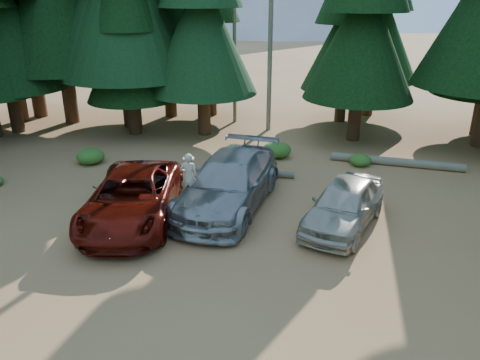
{
  "coord_description": "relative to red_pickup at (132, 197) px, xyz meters",
  "views": [
    {
      "loc": [
        1.7,
        -10.26,
        7.03
      ],
      "look_at": [
        0.29,
        3.95,
        1.25
      ],
      "focal_mm": 35.0,
      "sensor_mm": 36.0,
      "label": 1
    }
  ],
  "objects": [
    {
      "name": "ground",
      "position": [
        3.16,
        -3.21,
        -0.8
      ],
      "size": [
        160.0,
        160.0,
        0.0
      ],
      "primitive_type": "plane",
      "color": "#9C6942",
      "rests_on": "ground"
    },
    {
      "name": "forest_belt_north",
      "position": [
        3.16,
        11.79,
        -0.8
      ],
      "size": [
        36.0,
        7.0,
        22.0
      ],
      "primitive_type": null,
      "color": "black",
      "rests_on": "ground"
    },
    {
      "name": "snag_front",
      "position": [
        3.96,
        11.29,
        5.2
      ],
      "size": [
        0.24,
        0.24,
        12.0
      ],
      "primitive_type": "cylinder",
      "color": "#706B59",
      "rests_on": "ground"
    },
    {
      "name": "snag_back",
      "position": [
        1.96,
        12.79,
        4.2
      ],
      "size": [
        0.2,
        0.2,
        10.0
      ],
      "primitive_type": "cylinder",
      "color": "#706B59",
      "rests_on": "ground"
    },
    {
      "name": "red_pickup",
      "position": [
        0.0,
        0.0,
        0.0
      ],
      "size": [
        3.14,
        5.99,
        1.61
      ],
      "primitive_type": "imported",
      "rotation": [
        0.0,
        0.0,
        0.08
      ],
      "color": "#580E07",
      "rests_on": "ground"
    },
    {
      "name": "silver_minivan_center",
      "position": [
        3.01,
        1.33,
        0.09
      ],
      "size": [
        3.72,
        6.55,
        1.79
      ],
      "primitive_type": "imported",
      "rotation": [
        0.0,
        0.0,
        -0.21
      ],
      "color": "#999CA0",
      "rests_on": "ground"
    },
    {
      "name": "silver_minivan_right",
      "position": [
        6.84,
        0.23,
        -0.05
      ],
      "size": [
        3.4,
        4.77,
        1.51
      ],
      "primitive_type": "imported",
      "rotation": [
        0.0,
        0.0,
        -0.41
      ],
      "color": "#B8B4A4",
      "rests_on": "ground"
    },
    {
      "name": "frisbee_player",
      "position": [
        1.81,
        0.47,
        0.6
      ],
      "size": [
        0.62,
        0.45,
        1.63
      ],
      "rotation": [
        0.0,
        0.0,
        3.06
      ],
      "color": "beige",
      "rests_on": "ground"
    },
    {
      "name": "log_left",
      "position": [
        3.32,
        4.33,
        -0.66
      ],
      "size": [
        4.02,
        0.49,
        0.29
      ],
      "primitive_type": "cylinder",
      "rotation": [
        0.0,
        1.57,
        -0.05
      ],
      "color": "#706B59",
      "rests_on": "ground"
    },
    {
      "name": "log_mid",
      "position": [
        1.65,
        4.44,
        -0.68
      ],
      "size": [
        2.91,
        1.13,
        0.25
      ],
      "primitive_type": "cylinder",
      "rotation": [
        0.0,
        1.57,
        -0.31
      ],
      "color": "#706B59",
      "rests_on": "ground"
    },
    {
      "name": "log_right",
      "position": [
        9.71,
        6.13,
        -0.63
      ],
      "size": [
        5.54,
        1.41,
        0.36
      ],
      "primitive_type": "cylinder",
      "rotation": [
        0.0,
        1.57,
        -0.19
      ],
      "color": "#706B59",
      "rests_on": "ground"
    },
    {
      "name": "shrub_far_left",
      "position": [
        -3.57,
        5.14,
        -0.47
      ],
      "size": [
        1.21,
        1.21,
        0.67
      ],
      "primitive_type": "ellipsoid",
      "color": "#2E651E",
      "rests_on": "ground"
    },
    {
      "name": "shrub_left",
      "position": [
        -0.09,
        3.77,
        -0.56
      ],
      "size": [
        0.9,
        0.9,
        0.5
      ],
      "primitive_type": "ellipsoid",
      "color": "#2E651E",
      "rests_on": "ground"
    },
    {
      "name": "shrub_center_left",
      "position": [
        2.68,
        6.79,
        -0.54
      ],
      "size": [
        0.98,
        0.98,
        0.54
      ],
      "primitive_type": "ellipsoid",
      "color": "#2E651E",
      "rests_on": "ground"
    },
    {
      "name": "shrub_center_right",
      "position": [
        3.26,
        4.94,
        -0.48
      ],
      "size": [
        1.19,
        1.19,
        0.65
      ],
      "primitive_type": "ellipsoid",
      "color": "#2E651E",
      "rests_on": "ground"
    },
    {
      "name": "shrub_right",
      "position": [
        4.55,
        6.79,
        -0.45
      ],
      "size": [
        1.28,
        1.28,
        0.71
      ],
      "primitive_type": "ellipsoid",
      "color": "#2E651E",
      "rests_on": "ground"
    },
    {
      "name": "shrub_far_right",
      "position": [
        8.17,
        6.01,
        -0.55
      ],
      "size": [
        0.92,
        0.92,
        0.51
      ],
      "primitive_type": "ellipsoid",
      "color": "#2E651E",
      "rests_on": "ground"
    }
  ]
}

